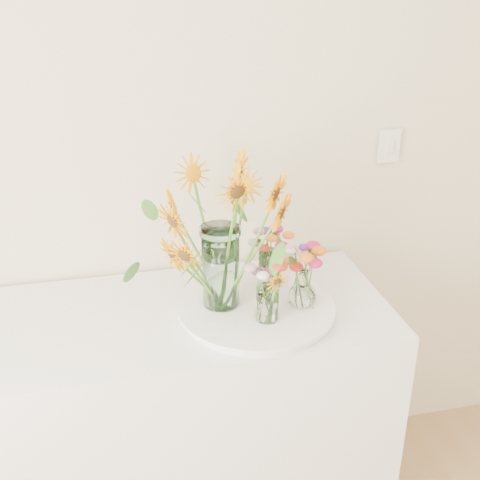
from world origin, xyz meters
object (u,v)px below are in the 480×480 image
Objects in this scene: small_vase_a at (267,304)px; mason_jar at (221,267)px; small_vase_b at (303,288)px; tray at (256,310)px; counter at (175,426)px; small_vase_c at (270,269)px.

mason_jar is at bearing 133.68° from small_vase_a.
small_vase_b is (0.13, 0.06, 0.00)m from small_vase_a.
tray is at bearing 170.06° from small_vase_b.
mason_jar is at bearing -7.75° from counter.
mason_jar is (0.16, -0.02, 0.61)m from counter.
small_vase_b is at bearing 25.32° from small_vase_a.
small_vase_c is (0.18, 0.08, -0.07)m from mason_jar.
small_vase_a is 0.14m from small_vase_b.
mason_jar is 2.08× the size of small_vase_c.
small_vase_c is at bearing 9.20° from counter.
small_vase_a is (0.01, -0.09, 0.07)m from tray.
tray is at bearing -18.68° from mason_jar.
small_vase_b is at bearing -9.94° from tray.
small_vase_b is at bearing -64.16° from small_vase_c.
small_vase_a reaches higher than counter.
counter is 0.63m from mason_jar.
counter is 11.35× the size of small_vase_b.
counter is at bearing -170.80° from small_vase_c.
counter is 10.95× the size of small_vase_c.
mason_jar reaches higher than small_vase_a.
small_vase_a is 0.21m from small_vase_c.
small_vase_a is at bearing -107.44° from small_vase_c.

